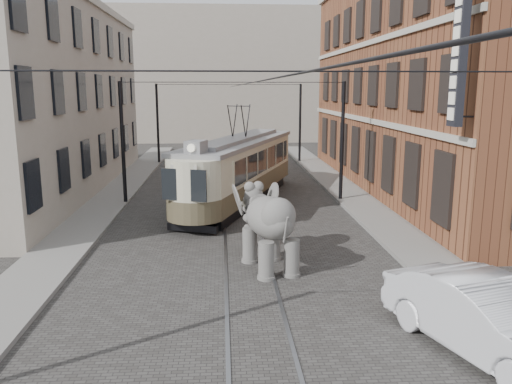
{
  "coord_description": "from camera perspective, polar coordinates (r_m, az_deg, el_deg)",
  "views": [
    {
      "loc": [
        -0.79,
        -19.24,
        5.65
      ],
      "look_at": [
        0.38,
        -1.69,
        2.1
      ],
      "focal_mm": 36.04,
      "sensor_mm": 36.0,
      "label": 1
    }
  ],
  "objects": [
    {
      "name": "tram",
      "position": [
        25.6,
        -1.86,
        4.18
      ],
      "size": [
        6.59,
        12.37,
        4.86
      ],
      "primitive_type": null,
      "rotation": [
        0.0,
        0.0,
        -0.35
      ],
      "color": "beige",
      "rests_on": "ground"
    },
    {
      "name": "ground",
      "position": [
        20.07,
        -1.4,
        -4.94
      ],
      "size": [
        120.0,
        120.0,
        0.0
      ],
      "primitive_type": "plane",
      "color": "#3E3C39"
    },
    {
      "name": "stucco_building",
      "position": [
        30.98,
        -23.37,
        9.29
      ],
      "size": [
        7.0,
        24.0,
        10.0
      ],
      "primitive_type": "cube",
      "color": "gray",
      "rests_on": "ground"
    },
    {
      "name": "sidewalk_left",
      "position": [
        20.83,
        -19.63,
        -4.79
      ],
      "size": [
        2.0,
        60.0,
        0.15
      ],
      "primitive_type": "cube",
      "color": "slate",
      "rests_on": "ground"
    },
    {
      "name": "sidewalk_right",
      "position": [
        21.15,
        15.11,
        -4.28
      ],
      "size": [
        2.0,
        60.0,
        0.15
      ],
      "primitive_type": "cube",
      "color": "slate",
      "rests_on": "ground"
    },
    {
      "name": "parked_car",
      "position": [
        12.33,
        24.22,
        -12.66
      ],
      "size": [
        3.33,
        5.34,
        1.66
      ],
      "primitive_type": "imported",
      "rotation": [
        0.0,
        0.0,
        0.33
      ],
      "color": "silver",
      "rests_on": "ground"
    },
    {
      "name": "catenary",
      "position": [
        24.39,
        -2.41,
        5.16
      ],
      "size": [
        11.0,
        30.2,
        6.0
      ],
      "primitive_type": null,
      "color": "black",
      "rests_on": "ground"
    },
    {
      "name": "tram_rails",
      "position": [
        20.07,
        -1.4,
        -4.91
      ],
      "size": [
        1.54,
        80.0,
        0.02
      ],
      "primitive_type": null,
      "color": "slate",
      "rests_on": "ground"
    },
    {
      "name": "distant_block",
      "position": [
        59.26,
        -3.11,
        12.7
      ],
      "size": [
        28.0,
        10.0,
        14.0
      ],
      "primitive_type": "cube",
      "color": "gray",
      "rests_on": "ground"
    },
    {
      "name": "brick_building",
      "position": [
        30.6,
        19.25,
        11.44
      ],
      "size": [
        8.0,
        26.0,
        12.0
      ],
      "primitive_type": "cube",
      "color": "brown",
      "rests_on": "ground"
    },
    {
      "name": "elephant",
      "position": [
        16.22,
        1.57,
        -4.19
      ],
      "size": [
        3.3,
        4.66,
        2.58
      ],
      "primitive_type": null,
      "rotation": [
        0.0,
        0.0,
        0.25
      ],
      "color": "#64615C",
      "rests_on": "ground"
    }
  ]
}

